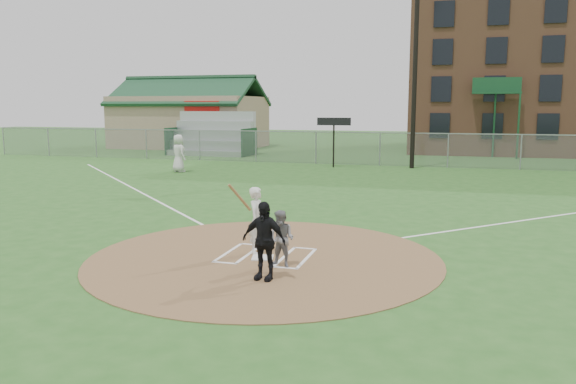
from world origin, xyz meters
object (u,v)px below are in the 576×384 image
(umpire, at_px, (264,241))
(ondeck_player, at_px, (179,153))
(home_plate, at_px, (263,258))
(batter_at_plate, at_px, (257,220))
(catcher, at_px, (281,239))

(umpire, relative_size, ondeck_player, 0.80)
(home_plate, distance_m, batter_at_plate, 0.97)
(catcher, xyz_separation_m, ondeck_player, (-10.80, 16.11, 0.37))
(umpire, distance_m, ondeck_player, 20.17)
(home_plate, distance_m, ondeck_player, 18.62)
(batter_at_plate, bearing_deg, ondeck_player, 123.17)
(catcher, xyz_separation_m, batter_at_plate, (-0.92, 0.99, 0.18))
(umpire, distance_m, batter_at_plate, 2.13)
(umpire, xyz_separation_m, batter_at_plate, (-0.83, 1.96, -0.00))
(ondeck_player, height_order, batter_at_plate, ondeck_player)
(home_plate, relative_size, batter_at_plate, 0.28)
(catcher, distance_m, umpire, 1.00)
(home_plate, xyz_separation_m, batter_at_plate, (-0.29, 0.45, 0.81))
(home_plate, height_order, batter_at_plate, batter_at_plate)
(home_plate, bearing_deg, ondeck_player, 123.15)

